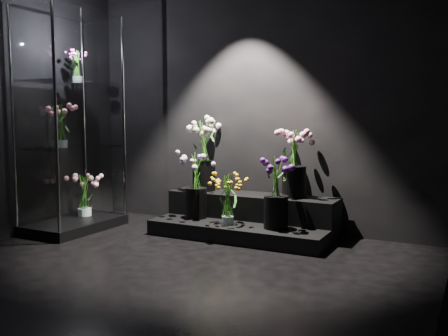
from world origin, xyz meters
The scene contains 13 objects.
floor centered at (0.00, 0.00, 0.00)m, with size 4.00×4.00×0.00m, color black.
wall_back centered at (0.00, 2.00, 1.40)m, with size 4.00×4.00×0.00m, color black.
wall_right centered at (2.00, 0.00, 1.40)m, with size 4.00×4.00×0.00m, color black.
display_riser centered at (0.07, 1.64, 0.17)m, with size 1.81×0.81×0.40m.
display_case centered at (-1.67, 0.97, 1.15)m, with size 0.62×1.04×2.29m.
bouquet_orange_bells centered at (-0.01, 1.35, 0.41)m, with size 0.28×0.28×0.50m.
bouquet_lilac centered at (-0.45, 1.48, 0.55)m, with size 0.41×0.41×0.68m.
bouquet_purple centered at (0.47, 1.41, 0.53)m, with size 0.38×0.38×0.68m.
bouquet_cream_roses centered at (-0.50, 1.74, 0.86)m, with size 0.43×0.43×0.79m.
bouquet_pink_roses centered at (0.52, 1.77, 0.79)m, with size 0.43×0.43×0.67m.
bouquet_case_pink centered at (-1.64, 0.79, 1.14)m, with size 0.31×0.31×0.46m.
bouquet_case_magenta centered at (-1.71, 1.13, 1.75)m, with size 0.24×0.24×0.35m.
bouquet_case_base_pink centered at (-1.72, 1.19, 0.35)m, with size 0.42×0.42×0.46m.
Camera 1 is at (2.18, -2.96, 1.22)m, focal length 40.00 mm.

